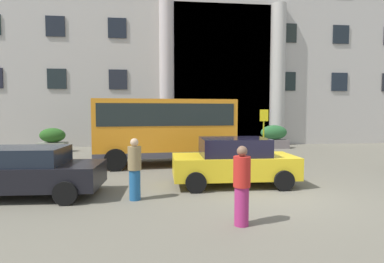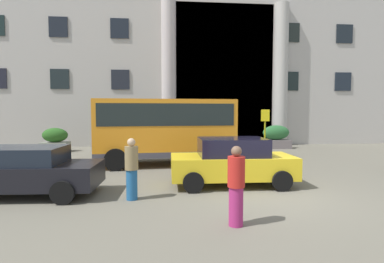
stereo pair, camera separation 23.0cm
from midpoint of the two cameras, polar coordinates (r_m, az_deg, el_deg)
The scene contains 13 objects.
ground_plane at distance 9.30m, azimuth 14.16°, elevation -11.65°, with size 80.00×64.00×0.12m, color #635E51.
office_building_facade at distance 27.21m, azimuth 0.70°, elevation 20.55°, with size 34.54×9.74×20.51m.
orange_minibus at distance 13.91m, azimuth -5.52°, elevation 0.98°, with size 6.22×3.13×2.90m.
bus_stop_sign at distance 16.42m, azimuth 12.69°, elevation 0.69°, with size 0.44×0.08×2.47m.
hedge_planter_far_east at distance 20.58m, azimuth 14.52°, elevation -1.01°, with size 1.80×0.83×1.49m.
hedge_planter_west at distance 19.93m, azimuth -24.59°, elevation -1.50°, with size 1.52×0.97×1.41m.
hedge_planter_far_west at distance 18.69m, azimuth -3.53°, elevation -1.39°, with size 1.84×0.90×1.47m.
hedge_planter_east at distance 19.27m, azimuth -13.26°, elevation -1.67°, with size 1.42×0.81×1.24m.
parked_sedan_far at distance 9.95m, azimuth -29.54°, elevation -6.41°, with size 4.42×2.07×1.39m.
parked_hatchback_near at distance 10.13m, azimuth 7.05°, elevation -5.48°, with size 3.94×1.98×1.53m.
motorcycle_near_kerb at distance 11.73m, azimuth 4.65°, elevation -5.73°, with size 2.05×0.55×0.89m.
pedestrian_woman_dark_dress at distance 8.53m, azimuth -11.29°, elevation -6.80°, with size 0.36×0.36×1.67m.
pedestrian_man_crossing at distance 6.60m, azimuth 8.15°, elevation -9.85°, with size 0.36×0.36×1.68m.
Camera 1 is at (-3.28, -8.38, 2.40)m, focal length 28.95 mm.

